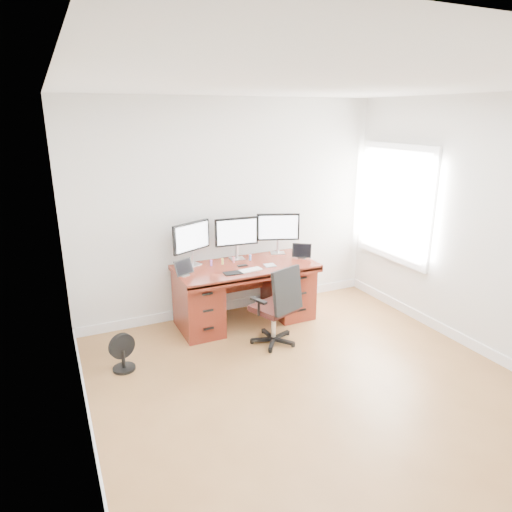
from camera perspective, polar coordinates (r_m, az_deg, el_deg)
name	(u,v)px	position (r m, az deg, el deg)	size (l,w,h in m)	color
ground	(325,399)	(4.42, 8.63, -17.27)	(4.50, 4.50, 0.00)	olive
back_wall	(231,209)	(5.76, -3.17, 5.83)	(4.00, 0.10, 2.70)	silver
right_wall	(490,231)	(5.25, 27.20, 2.84)	(0.10, 4.50, 2.70)	silver
desk	(245,291)	(5.66, -1.42, -4.40)	(1.70, 0.80, 0.75)	#601F13
office_chair	(276,319)	(5.15, 2.57, -7.84)	(0.63, 0.63, 0.93)	black
floor_fan	(123,353)	(4.89, -16.32, -11.56)	(0.27, 0.23, 0.39)	black
monitor_left	(192,238)	(5.46, -8.06, 2.21)	(0.51, 0.27, 0.53)	silver
monitor_center	(237,233)	(5.65, -2.44, 2.87)	(0.55, 0.16, 0.53)	silver
monitor_right	(278,228)	(5.89, 2.78, 3.46)	(0.53, 0.23, 0.53)	silver
tablet_left	(184,268)	(5.19, -8.98, -1.54)	(0.25, 0.16, 0.19)	silver
tablet_right	(302,252)	(5.77, 5.78, 0.53)	(0.24, 0.19, 0.19)	silver
keyboard	(251,270)	(5.31, -0.68, -1.76)	(0.26, 0.11, 0.01)	silver
trackpad	(270,265)	(5.49, 1.74, -1.17)	(0.13, 0.13, 0.01)	silver
drawing_tablet	(233,273)	(5.23, -2.89, -2.14)	(0.21, 0.13, 0.01)	black
phone	(242,266)	(5.48, -1.71, -1.20)	(0.12, 0.06, 0.01)	black
figurine_purple	(211,262)	(5.50, -5.63, -0.81)	(0.03, 0.03, 0.08)	#A75ACC
figurine_yellow	(222,261)	(5.54, -4.21, -0.61)	(0.03, 0.03, 0.08)	#DCDC5D
figurine_pink	(234,259)	(5.59, -2.81, -0.42)	(0.03, 0.03, 0.08)	pink
figurine_blue	(250,257)	(5.68, -0.74, -0.13)	(0.03, 0.03, 0.08)	#6991EA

